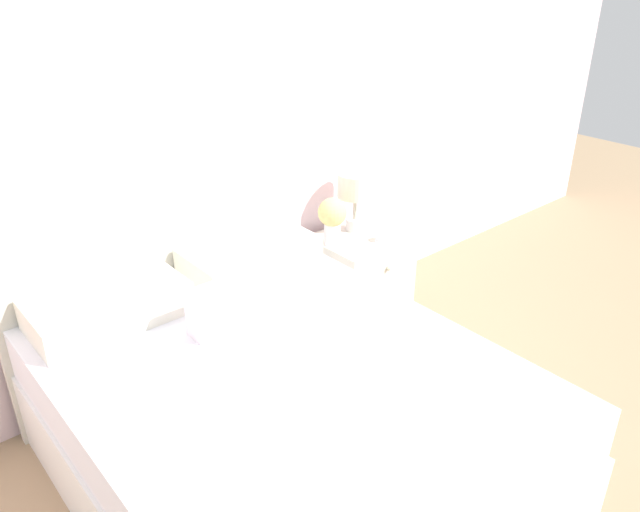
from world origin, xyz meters
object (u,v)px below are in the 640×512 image
at_px(nightstand, 360,278).
at_px(teacup, 384,237).
at_px(flower_vase, 333,217).
at_px(bed, 273,412).
at_px(table_lamp, 355,189).

height_order(nightstand, teacup, teacup).
xyz_separation_m(flower_vase, teacup, (0.24, -0.17, -0.14)).
height_order(bed, flower_vase, bed).
xyz_separation_m(bed, teacup, (1.19, 0.55, 0.24)).
relative_size(table_lamp, flower_vase, 1.31).
xyz_separation_m(table_lamp, teacup, (0.02, -0.22, -0.23)).
distance_m(flower_vase, teacup, 0.32).
height_order(nightstand, flower_vase, flower_vase).
xyz_separation_m(nightstand, teacup, (0.05, -0.13, 0.30)).
bearing_deg(nightstand, bed, -149.25).
distance_m(table_lamp, teacup, 0.32).
relative_size(bed, nightstand, 3.63).
bearing_deg(teacup, nightstand, 112.12).
height_order(table_lamp, teacup, table_lamp).
height_order(nightstand, table_lamp, table_lamp).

